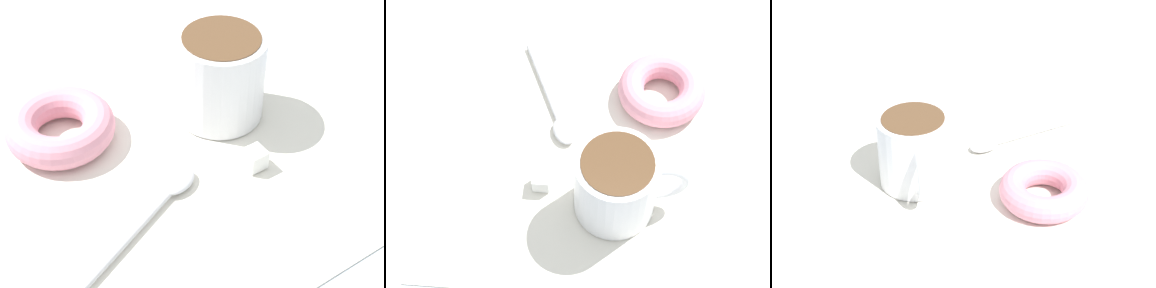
{
  "view_description": "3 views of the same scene",
  "coord_description": "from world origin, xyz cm",
  "views": [
    {
      "loc": [
        31.75,
        -22.48,
        40.33
      ],
      "look_at": [
        -1.74,
        -0.56,
        2.3
      ],
      "focal_mm": 60.0,
      "sensor_mm": 36.0,
      "label": 1
    },
    {
      "loc": [
        -4.77,
        35.86,
        59.96
      ],
      "look_at": [
        -1.74,
        -0.56,
        2.3
      ],
      "focal_mm": 60.0,
      "sensor_mm": 36.0,
      "label": 2
    },
    {
      "loc": [
        -65.97,
        2.72,
        45.29
      ],
      "look_at": [
        -1.74,
        -0.56,
        2.3
      ],
      "focal_mm": 60.0,
      "sensor_mm": 36.0,
      "label": 3
    }
  ],
  "objects": [
    {
      "name": "coffee_cup",
      "position": [
        -6.14,
        5.23,
        4.67
      ],
      "size": [
        11.49,
        8.24,
        8.45
      ],
      "color": "white",
      "rests_on": "napkin"
    },
    {
      "name": "ground_plane",
      "position": [
        0.0,
        0.0,
        -1.0
      ],
      "size": [
        120.0,
        120.0,
        2.0
      ],
      "primitive_type": "cube",
      "color": "#B2BCC6"
    },
    {
      "name": "donut",
      "position": [
        -10.58,
        -8.93,
        1.78
      ],
      "size": [
        9.92,
        9.92,
        2.95
      ],
      "primitive_type": "torus",
      "color": "pink",
      "rests_on": "napkin"
    },
    {
      "name": "napkin",
      "position": [
        -1.74,
        -0.56,
        0.15
      ],
      "size": [
        32.22,
        32.22,
        0.3
      ],
      "primitive_type": "cube",
      "rotation": [
        0.0,
        0.0,
        0.01
      ],
      "color": "white",
      "rests_on": "ground_plane"
    },
    {
      "name": "sugar_cube",
      "position": [
        1.78,
        3.64,
        1.19
      ],
      "size": [
        1.77,
        1.77,
        1.77
      ],
      "primitive_type": "cube",
      "color": "white",
      "rests_on": "napkin"
    },
    {
      "name": "spoon",
      "position": [
        1.1,
        -5.25,
        0.69
      ],
      "size": [
        7.41,
        14.3,
        0.9
      ],
      "color": "silver",
      "rests_on": "napkin"
    }
  ]
}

